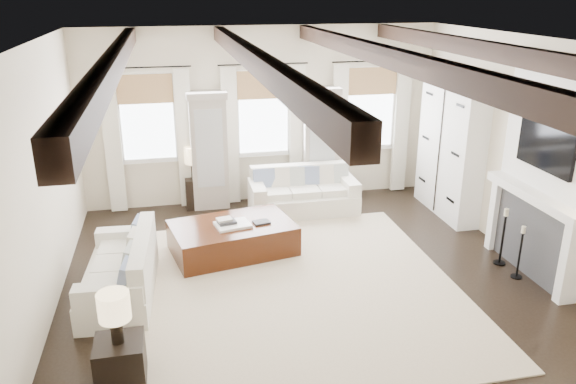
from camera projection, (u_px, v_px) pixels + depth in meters
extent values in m
plane|color=black|center=(313.00, 296.00, 7.36)|extent=(7.50, 7.50, 0.00)
cube|color=beige|center=(263.00, 116.00, 10.25)|extent=(6.50, 0.04, 3.20)
cube|color=beige|center=(476.00, 378.00, 3.36)|extent=(6.50, 0.04, 3.20)
cube|color=beige|center=(30.00, 201.00, 6.16)|extent=(0.04, 7.50, 3.20)
cube|color=beige|center=(552.00, 164.00, 7.45)|extent=(0.04, 7.50, 3.20)
cube|color=white|center=(318.00, 45.00, 6.26)|extent=(6.50, 7.50, 0.04)
cube|color=black|center=(114.00, 61.00, 5.86)|extent=(0.16, 7.40, 0.22)
cube|color=black|center=(252.00, 58.00, 6.15)|extent=(0.16, 7.40, 0.22)
cube|color=black|center=(381.00, 55.00, 6.45)|extent=(0.16, 7.40, 0.22)
cube|color=black|center=(494.00, 52.00, 6.74)|extent=(0.16, 7.40, 0.22)
cube|color=white|center=(147.00, 119.00, 9.80)|extent=(0.90, 0.03, 1.45)
cube|color=#AC7F4F|center=(145.00, 89.00, 9.56)|extent=(0.94, 0.04, 0.50)
cube|color=white|center=(113.00, 143.00, 9.71)|extent=(0.28, 0.08, 2.50)
cube|color=white|center=(185.00, 139.00, 9.96)|extent=(0.28, 0.08, 2.50)
cylinder|color=black|center=(143.00, 67.00, 9.39)|extent=(1.60, 0.02, 0.02)
cube|color=white|center=(263.00, 114.00, 10.21)|extent=(0.90, 0.03, 1.45)
cube|color=#AC7F4F|center=(263.00, 85.00, 9.97)|extent=(0.94, 0.04, 0.50)
cube|color=white|center=(230.00, 137.00, 10.12)|extent=(0.28, 0.08, 2.50)
cube|color=white|center=(297.00, 133.00, 10.37)|extent=(0.28, 0.08, 2.50)
cylinder|color=black|center=(263.00, 64.00, 9.80)|extent=(1.60, 0.02, 0.02)
cube|color=white|center=(370.00, 109.00, 10.61)|extent=(0.90, 0.03, 1.45)
cube|color=#AC7F4F|center=(372.00, 81.00, 10.38)|extent=(0.94, 0.04, 0.50)
cube|color=white|center=(339.00, 131.00, 10.53)|extent=(0.28, 0.08, 2.50)
cube|color=white|center=(401.00, 128.00, 10.78)|extent=(0.28, 0.08, 2.50)
cylinder|color=black|center=(374.00, 61.00, 10.21)|extent=(1.60, 0.02, 0.02)
cube|color=#B1A99E|center=(209.00, 154.00, 10.05)|extent=(0.64, 0.38, 2.00)
cube|color=#B2B7BA|center=(210.00, 149.00, 9.82)|extent=(0.48, 0.02, 1.40)
cube|color=#B1A99E|center=(206.00, 95.00, 9.69)|extent=(0.70, 0.42, 0.12)
cube|color=#B1A99E|center=(319.00, 148.00, 10.46)|extent=(0.64, 0.38, 2.00)
cube|color=#B2B7BA|center=(322.00, 143.00, 10.22)|extent=(0.48, 0.02, 1.40)
cube|color=#B1A99E|center=(321.00, 91.00, 10.10)|extent=(0.70, 0.42, 0.12)
cube|color=#2C2C2F|center=(534.00, 237.00, 7.80)|extent=(0.18, 1.50, 1.10)
cube|color=black|center=(530.00, 246.00, 7.84)|extent=(0.10, 0.90, 0.70)
cube|color=white|center=(571.00, 263.00, 7.04)|extent=(0.26, 0.14, 1.10)
cube|color=white|center=(498.00, 215.00, 8.54)|extent=(0.26, 0.14, 1.10)
cube|color=white|center=(536.00, 196.00, 7.57)|extent=(0.32, 1.90, 0.12)
cube|color=white|center=(554.00, 127.00, 7.27)|extent=(0.10, 1.90, 1.80)
cube|color=black|center=(547.00, 146.00, 7.35)|extent=(0.07, 1.10, 0.64)
cube|color=silver|center=(451.00, 145.00, 9.69)|extent=(0.40, 1.70, 2.50)
cube|color=black|center=(439.00, 146.00, 9.65)|extent=(0.01, 0.02, 2.40)
cube|color=beige|center=(300.00, 288.00, 7.54)|extent=(4.17, 4.59, 0.02)
cube|color=white|center=(303.00, 203.00, 10.04)|extent=(1.90, 0.88, 0.36)
cube|color=white|center=(299.00, 176.00, 10.20)|extent=(1.81, 0.22, 0.45)
cube|color=white|center=(257.00, 190.00, 9.78)|extent=(0.25, 0.81, 0.23)
cube|color=white|center=(348.00, 184.00, 10.09)|extent=(0.25, 0.81, 0.23)
cube|color=white|center=(275.00, 193.00, 9.82)|extent=(0.51, 0.55, 0.13)
cube|color=white|center=(304.00, 191.00, 9.91)|extent=(0.51, 0.55, 0.13)
cube|color=white|center=(333.00, 189.00, 10.01)|extent=(0.51, 0.55, 0.13)
cube|color=slate|center=(264.00, 179.00, 9.93)|extent=(0.38, 0.20, 0.39)
cube|color=silver|center=(279.00, 178.00, 9.98)|extent=(0.38, 0.20, 0.39)
cube|color=beige|center=(294.00, 177.00, 10.03)|extent=(0.38, 0.20, 0.39)
cube|color=slate|center=(309.00, 177.00, 10.08)|extent=(0.38, 0.20, 0.39)
cube|color=silver|center=(323.00, 176.00, 10.13)|extent=(0.38, 0.20, 0.39)
cube|color=beige|center=(338.00, 175.00, 10.18)|extent=(0.38, 0.20, 0.39)
cube|color=white|center=(120.00, 282.00, 7.33)|extent=(0.96, 1.92, 0.36)
cube|color=white|center=(143.00, 253.00, 7.24)|extent=(0.31, 1.79, 0.45)
cube|color=white|center=(125.00, 236.00, 7.99)|extent=(0.82, 0.28, 0.23)
cube|color=white|center=(108.00, 295.00, 6.47)|extent=(0.82, 0.28, 0.23)
cube|color=white|center=(120.00, 249.00, 7.72)|extent=(0.57, 0.53, 0.12)
cube|color=white|center=(115.00, 266.00, 7.24)|extent=(0.57, 0.53, 0.12)
cube|color=white|center=(109.00, 286.00, 6.76)|extent=(0.57, 0.53, 0.12)
cube|color=slate|center=(136.00, 231.00, 7.83)|extent=(0.22, 0.39, 0.39)
cube|color=silver|center=(133.00, 245.00, 7.42)|extent=(0.22, 0.39, 0.39)
cube|color=beige|center=(129.00, 260.00, 7.00)|extent=(0.22, 0.39, 0.39)
cube|color=slate|center=(124.00, 277.00, 6.59)|extent=(0.22, 0.39, 0.39)
cube|color=black|center=(233.00, 238.00, 8.49)|extent=(1.96, 1.44, 0.47)
cube|color=white|center=(233.00, 225.00, 8.34)|extent=(0.56, 0.47, 0.04)
cube|color=#262628|center=(227.00, 222.00, 8.34)|extent=(0.29, 0.25, 0.04)
cube|color=beige|center=(224.00, 219.00, 8.34)|extent=(0.25, 0.21, 0.03)
cube|color=#262628|center=(261.00, 222.00, 8.44)|extent=(0.27, 0.22, 0.03)
cube|color=black|center=(121.00, 362.00, 5.67)|extent=(0.49, 0.49, 0.49)
cylinder|color=black|center=(117.00, 330.00, 5.54)|extent=(0.12, 0.12, 0.27)
cylinder|color=#F9D89E|center=(114.00, 306.00, 5.45)|extent=(0.32, 0.32, 0.28)
cube|color=black|center=(196.00, 193.00, 10.25)|extent=(0.38, 0.38, 0.57)
cylinder|color=black|center=(195.00, 170.00, 10.10)|extent=(0.13, 0.13, 0.28)
cylinder|color=#F9D89E|center=(194.00, 155.00, 10.00)|extent=(0.34, 0.34, 0.30)
cylinder|color=black|center=(516.00, 277.00, 7.83)|extent=(0.16, 0.16, 0.02)
cylinder|color=black|center=(520.00, 255.00, 7.71)|extent=(0.03, 0.03, 0.69)
cylinder|color=beige|center=(524.00, 230.00, 7.58)|extent=(0.06, 0.06, 0.10)
cylinder|color=black|center=(499.00, 263.00, 8.22)|extent=(0.18, 0.18, 0.02)
cylinder|color=black|center=(502.00, 240.00, 8.09)|extent=(0.03, 0.03, 0.77)
cylinder|color=beige|center=(506.00, 212.00, 7.95)|extent=(0.07, 0.07, 0.11)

